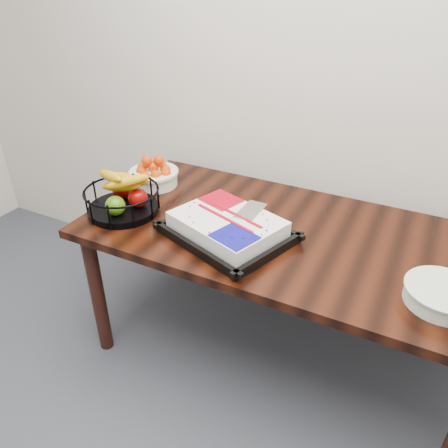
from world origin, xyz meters
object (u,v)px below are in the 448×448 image
at_px(tangerine_bowl, 154,172).
at_px(plate_stack, 442,295).
at_px(fruit_basket, 122,198).
at_px(cake_tray, 227,227).
at_px(table, 283,247).

xyz_separation_m(tangerine_bowl, plate_stack, (1.43, -0.33, -0.04)).
xyz_separation_m(fruit_basket, plate_stack, (1.39, -0.01, -0.04)).
relative_size(cake_tray, fruit_basket, 1.71).
bearing_deg(cake_tray, fruit_basket, -176.85).
height_order(fruit_basket, plate_stack, fruit_basket).
height_order(cake_tray, fruit_basket, fruit_basket).
relative_size(table, fruit_basket, 5.14).
distance_m(tangerine_bowl, fruit_basket, 0.32).
distance_m(cake_tray, plate_stack, 0.86).
distance_m(fruit_basket, plate_stack, 1.39).
xyz_separation_m(table, plate_stack, (0.65, -0.20, 0.12)).
distance_m(cake_tray, tangerine_bowl, 0.64).
relative_size(table, plate_stack, 6.83).
bearing_deg(table, cake_tray, -143.24).
bearing_deg(fruit_basket, table, 13.93).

